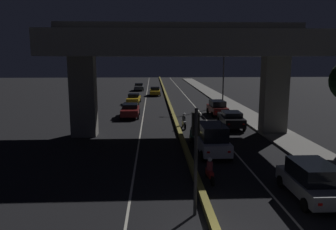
% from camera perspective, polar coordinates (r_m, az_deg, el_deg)
% --- Properties ---
extents(lane_line_left_inner, '(0.12, 126.00, 0.00)m').
position_cam_1_polar(lane_line_left_inner, '(45.77, -4.05, 1.75)').
color(lane_line_left_inner, beige).
rests_on(lane_line_left_inner, ground_plane).
extents(lane_line_right_inner, '(0.12, 126.00, 0.00)m').
position_cam_1_polar(lane_line_right_inner, '(46.11, 4.43, 1.80)').
color(lane_line_right_inner, beige).
rests_on(lane_line_right_inner, ground_plane).
extents(median_divider, '(0.34, 126.00, 0.32)m').
position_cam_1_polar(median_divider, '(45.79, 0.21, 1.98)').
color(median_divider, olive).
rests_on(median_divider, ground_plane).
extents(sidewalk_right, '(2.97, 126.00, 0.17)m').
position_cam_1_polar(sidewalk_right, '(40.27, 12.76, 0.52)').
color(sidewalk_right, gray).
rests_on(sidewalk_right, ground_plane).
extents(elevated_overpass, '(20.58, 10.10, 9.36)m').
position_cam_1_polar(elevated_overpass, '(27.41, 2.16, 11.33)').
color(elevated_overpass, slate).
rests_on(elevated_overpass, ground_plane).
extents(traffic_light_left_of_median, '(0.30, 0.49, 4.54)m').
position_cam_1_polar(traffic_light_left_of_median, '(13.41, 4.82, -4.79)').
color(traffic_light_left_of_median, black).
rests_on(traffic_light_left_of_median, ground_plane).
extents(street_lamp, '(2.29, 0.32, 8.64)m').
position_cam_1_polar(street_lamp, '(44.76, 9.29, 7.97)').
color(street_lamp, '#2D2D30').
rests_on(street_lamp, ground_plane).
extents(car_silver_lead, '(2.05, 4.14, 1.71)m').
position_cam_1_polar(car_silver_lead, '(16.94, 23.82, -10.35)').
color(car_silver_lead, gray).
rests_on(car_silver_lead, ground_plane).
extents(car_white_second, '(2.07, 4.03, 2.09)m').
position_cam_1_polar(car_white_second, '(22.35, 7.75, -4.18)').
color(car_white_second, silver).
rests_on(car_white_second, ground_plane).
extents(car_black_third, '(2.14, 4.67, 1.54)m').
position_cam_1_polar(car_black_third, '(31.41, 10.95, -0.68)').
color(car_black_third, black).
rests_on(car_black_third, ground_plane).
extents(car_dark_red_fourth, '(1.99, 4.05, 1.68)m').
position_cam_1_polar(car_dark_red_fourth, '(37.93, 8.58, 1.29)').
color(car_dark_red_fourth, '#591414').
rests_on(car_dark_red_fourth, ground_plane).
extents(car_dark_red_lead_oncoming, '(2.04, 4.36, 1.46)m').
position_cam_1_polar(car_dark_red_lead_oncoming, '(36.53, -6.59, 0.85)').
color(car_dark_red_lead_oncoming, '#591414').
rests_on(car_dark_red_lead_oncoming, ground_plane).
extents(car_taxi_yellow_second_oncoming, '(1.98, 4.52, 1.40)m').
position_cam_1_polar(car_taxi_yellow_second_oncoming, '(47.47, -5.99, 2.86)').
color(car_taxi_yellow_second_oncoming, gold).
rests_on(car_taxi_yellow_second_oncoming, ground_plane).
extents(car_taxi_yellow_third_oncoming, '(1.91, 4.02, 1.47)m').
position_cam_1_polar(car_taxi_yellow_third_oncoming, '(57.20, -2.29, 4.15)').
color(car_taxi_yellow_third_oncoming, gold).
rests_on(car_taxi_yellow_third_oncoming, ground_plane).
extents(car_grey_fourth_oncoming, '(1.96, 4.01, 1.45)m').
position_cam_1_polar(car_grey_fourth_oncoming, '(66.10, -5.09, 4.90)').
color(car_grey_fourth_oncoming, '#515459').
rests_on(car_grey_fourth_oncoming, ground_plane).
extents(motorcycle_red_filtering_near, '(0.34, 1.74, 1.36)m').
position_cam_1_polar(motorcycle_red_filtering_near, '(17.68, 7.28, -9.71)').
color(motorcycle_red_filtering_near, black).
rests_on(motorcycle_red_filtering_near, ground_plane).
extents(motorcycle_black_filtering_mid, '(0.33, 1.96, 1.43)m').
position_cam_1_polar(motorcycle_black_filtering_mid, '(24.71, 4.20, -3.90)').
color(motorcycle_black_filtering_mid, black).
rests_on(motorcycle_black_filtering_mid, ground_plane).
extents(motorcycle_white_filtering_far, '(0.34, 1.87, 1.41)m').
position_cam_1_polar(motorcycle_white_filtering_far, '(30.54, 2.79, -1.22)').
color(motorcycle_white_filtering_far, black).
rests_on(motorcycle_white_filtering_far, ground_plane).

